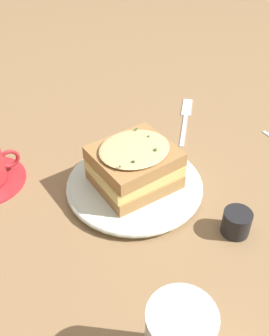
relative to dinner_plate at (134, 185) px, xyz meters
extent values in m
plane|color=olive|center=(0.01, -0.01, -0.01)|extent=(2.40, 2.40, 0.00)
cylinder|color=silver|center=(0.00, 0.00, 0.00)|extent=(0.23, 0.23, 0.02)
torus|color=silver|center=(0.00, 0.00, 0.00)|extent=(0.24, 0.24, 0.01)
cube|color=#A37542|center=(0.00, 0.00, 0.02)|extent=(0.13, 0.12, 0.02)
cube|color=#E0C16B|center=(0.00, 0.00, 0.04)|extent=(0.14, 0.11, 0.02)
cube|color=#A37542|center=(0.00, 0.00, 0.06)|extent=(0.14, 0.12, 0.02)
ellipsoid|color=#DBBC7F|center=(0.00, 0.00, 0.08)|extent=(0.12, 0.11, 0.01)
cube|color=#2D6028|center=(0.02, -0.02, 0.08)|extent=(0.01, 0.01, 0.00)
cube|color=#2D6028|center=(0.03, 0.04, 0.08)|extent=(0.01, 0.00, 0.00)
cube|color=#2D6028|center=(-0.02, -0.03, 0.08)|extent=(0.01, 0.01, 0.00)
cube|color=#2D6028|center=(-0.05, -0.03, 0.08)|extent=(0.00, 0.00, 0.00)
cube|color=#2D6028|center=(0.04, 0.01, 0.08)|extent=(0.00, 0.00, 0.00)
torus|color=#AD282D|center=(-0.17, 0.16, 0.02)|extent=(0.04, 0.01, 0.04)
cube|color=silver|center=(0.19, 0.10, -0.01)|extent=(0.09, 0.09, 0.00)
cube|color=silver|center=(0.25, 0.17, -0.01)|extent=(0.07, 0.07, 0.00)
cube|color=#333335|center=(0.26, 0.18, -0.01)|extent=(0.03, 0.03, 0.00)
cube|color=#333335|center=(0.26, 0.18, -0.01)|extent=(0.03, 0.03, 0.00)
cube|color=#333335|center=(0.26, 0.17, -0.01)|extent=(0.03, 0.03, 0.00)
cylinder|color=black|center=(0.08, -0.17, 0.01)|extent=(0.05, 0.05, 0.04)
camera|label=1|loc=(-0.27, -0.43, 0.47)|focal=42.00mm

